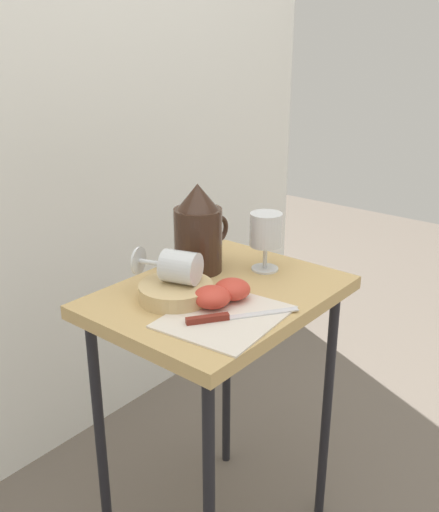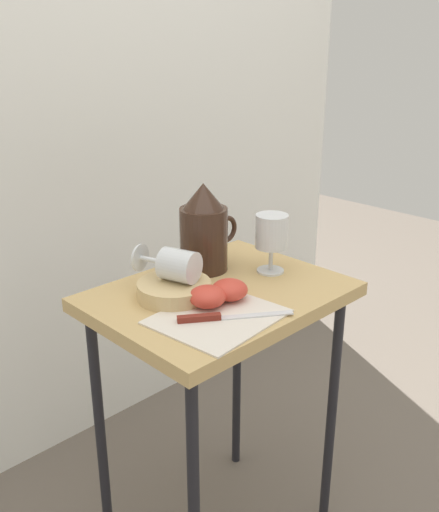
{
  "view_description": "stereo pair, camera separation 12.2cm",
  "coord_description": "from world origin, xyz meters",
  "px_view_note": "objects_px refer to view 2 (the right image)",
  "views": [
    {
      "loc": [
        -0.88,
        -0.73,
        1.21
      ],
      "look_at": [
        0.0,
        0.0,
        0.77
      ],
      "focal_mm": 40.27,
      "sensor_mm": 36.0,
      "label": 1
    },
    {
      "loc": [
        -0.8,
        -0.82,
        1.21
      ],
      "look_at": [
        0.0,
        0.0,
        0.77
      ],
      "focal_mm": 40.27,
      "sensor_mm": 36.0,
      "label": 2
    }
  ],
  "objects_px": {
    "apple_half_left": "(207,297)",
    "wine_glass_upright": "(272,235)",
    "knife": "(218,317)",
    "basket_tray": "(174,290)",
    "wine_glass_tipped_near": "(177,265)",
    "apple_half_right": "(230,290)",
    "pitcher": "(204,236)",
    "table": "(219,323)"
  },
  "relations": [
    {
      "from": "wine_glass_upright",
      "to": "apple_half_right",
      "type": "relative_size",
      "value": 1.82
    },
    {
      "from": "pitcher",
      "to": "apple_half_left",
      "type": "distance_m",
      "value": 0.22
    },
    {
      "from": "pitcher",
      "to": "knife",
      "type": "relative_size",
      "value": 1.05
    },
    {
      "from": "basket_tray",
      "to": "wine_glass_upright",
      "type": "xyz_separation_m",
      "value": [
        0.25,
        -0.05,
        0.07
      ]
    },
    {
      "from": "basket_tray",
      "to": "wine_glass_tipped_near",
      "type": "height_order",
      "value": "wine_glass_tipped_near"
    },
    {
      "from": "apple_half_left",
      "to": "wine_glass_upright",
      "type": "bearing_deg",
      "value": 8.96
    },
    {
      "from": "basket_tray",
      "to": "knife",
      "type": "bearing_deg",
      "value": -93.56
    },
    {
      "from": "wine_glass_upright",
      "to": "pitcher",
      "type": "bearing_deg",
      "value": 129.93
    },
    {
      "from": "apple_half_left",
      "to": "wine_glass_tipped_near",
      "type": "bearing_deg",
      "value": 92.79
    },
    {
      "from": "knife",
      "to": "basket_tray",
      "type": "bearing_deg",
      "value": 86.44
    },
    {
      "from": "basket_tray",
      "to": "apple_half_right",
      "type": "relative_size",
      "value": 2.05
    },
    {
      "from": "pitcher",
      "to": "apple_half_left",
      "type": "relative_size",
      "value": 2.74
    },
    {
      "from": "wine_glass_tipped_near",
      "to": "apple_half_right",
      "type": "distance_m",
      "value": 0.12
    },
    {
      "from": "pitcher",
      "to": "apple_half_right",
      "type": "distance_m",
      "value": 0.19
    },
    {
      "from": "basket_tray",
      "to": "knife",
      "type": "xyz_separation_m",
      "value": [
        -0.01,
        -0.14,
        -0.01
      ]
    },
    {
      "from": "basket_tray",
      "to": "pitcher",
      "type": "relative_size",
      "value": 0.75
    },
    {
      "from": "wine_glass_tipped_near",
      "to": "knife",
      "type": "bearing_deg",
      "value": -98.01
    },
    {
      "from": "wine_glass_tipped_near",
      "to": "knife",
      "type": "xyz_separation_m",
      "value": [
        -0.02,
        -0.15,
        -0.06
      ]
    },
    {
      "from": "basket_tray",
      "to": "table",
      "type": "bearing_deg",
      "value": -23.36
    },
    {
      "from": "apple_half_left",
      "to": "table",
      "type": "bearing_deg",
      "value": 29.84
    },
    {
      "from": "wine_glass_tipped_near",
      "to": "apple_half_left",
      "type": "relative_size",
      "value": 1.99
    },
    {
      "from": "wine_glass_tipped_near",
      "to": "knife",
      "type": "height_order",
      "value": "wine_glass_tipped_near"
    },
    {
      "from": "wine_glass_upright",
      "to": "knife",
      "type": "height_order",
      "value": "wine_glass_upright"
    },
    {
      "from": "pitcher",
      "to": "apple_half_right",
      "type": "xyz_separation_m",
      "value": [
        -0.08,
        -0.16,
        -0.06
      ]
    },
    {
      "from": "table",
      "to": "basket_tray",
      "type": "xyz_separation_m",
      "value": [
        -0.09,
        0.04,
        0.1
      ]
    },
    {
      "from": "table",
      "to": "wine_glass_upright",
      "type": "distance_m",
      "value": 0.24
    },
    {
      "from": "basket_tray",
      "to": "apple_half_right",
      "type": "bearing_deg",
      "value": -52.13
    },
    {
      "from": "table",
      "to": "apple_half_left",
      "type": "distance_m",
      "value": 0.14
    },
    {
      "from": "table",
      "to": "wine_glass_upright",
      "type": "relative_size",
      "value": 4.98
    },
    {
      "from": "table",
      "to": "apple_half_right",
      "type": "bearing_deg",
      "value": -112.61
    },
    {
      "from": "apple_half_left",
      "to": "knife",
      "type": "xyz_separation_m",
      "value": [
        -0.02,
        -0.06,
        -0.02
      ]
    },
    {
      "from": "table",
      "to": "pitcher",
      "type": "height_order",
      "value": "pitcher"
    },
    {
      "from": "table",
      "to": "wine_glass_tipped_near",
      "type": "xyz_separation_m",
      "value": [
        -0.08,
        0.04,
        0.15
      ]
    },
    {
      "from": "basket_tray",
      "to": "wine_glass_tipped_near",
      "type": "xyz_separation_m",
      "value": [
        0.01,
        0.0,
        0.05
      ]
    },
    {
      "from": "table",
      "to": "knife",
      "type": "distance_m",
      "value": 0.17
    },
    {
      "from": "pitcher",
      "to": "apple_half_left",
      "type": "xyz_separation_m",
      "value": [
        -0.14,
        -0.16,
        -0.06
      ]
    },
    {
      "from": "table",
      "to": "wine_glass_tipped_near",
      "type": "bearing_deg",
      "value": 152.04
    },
    {
      "from": "pitcher",
      "to": "wine_glass_upright",
      "type": "relative_size",
      "value": 1.5
    },
    {
      "from": "wine_glass_tipped_near",
      "to": "basket_tray",
      "type": "bearing_deg",
      "value": -164.99
    },
    {
      "from": "apple_half_right",
      "to": "basket_tray",
      "type": "bearing_deg",
      "value": 127.87
    },
    {
      "from": "apple_half_right",
      "to": "knife",
      "type": "xyz_separation_m",
      "value": [
        -0.08,
        -0.05,
        -0.02
      ]
    },
    {
      "from": "apple_half_right",
      "to": "wine_glass_tipped_near",
      "type": "bearing_deg",
      "value": 122.26
    }
  ]
}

